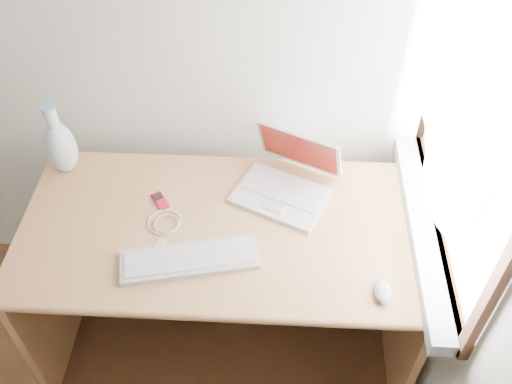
# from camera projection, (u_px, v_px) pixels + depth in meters

# --- Properties ---
(window) EXTENTS (0.11, 0.99, 1.10)m
(window) POSITION_uv_depth(u_px,v_px,m) (467.00, 119.00, 1.65)
(window) COLOR white
(window) RESTS_ON right_wall
(desk) EXTENTS (1.45, 0.73, 0.77)m
(desk) POSITION_uv_depth(u_px,v_px,m) (227.00, 245.00, 2.26)
(desk) COLOR tan
(desk) RESTS_ON floor
(laptop) EXTENTS (0.40, 0.40, 0.23)m
(laptop) POSITION_uv_depth(u_px,v_px,m) (281.00, 179.00, 2.13)
(laptop) COLOR white
(laptop) RESTS_ON desk
(external_keyboard) EXTENTS (0.48, 0.23, 0.02)m
(external_keyboard) POSITION_uv_depth(u_px,v_px,m) (189.00, 259.00, 1.92)
(external_keyboard) COLOR silver
(external_keyboard) RESTS_ON desk
(mouse) EXTENTS (0.06, 0.10, 0.03)m
(mouse) POSITION_uv_depth(u_px,v_px,m) (383.00, 291.00, 1.83)
(mouse) COLOR white
(mouse) RESTS_ON desk
(ipod) EXTENTS (0.08, 0.10, 0.01)m
(ipod) POSITION_uv_depth(u_px,v_px,m) (160.00, 201.00, 2.12)
(ipod) COLOR #B80C22
(ipod) RESTS_ON desk
(cable_coil) EXTENTS (0.13, 0.13, 0.01)m
(cable_coil) POSITION_uv_depth(u_px,v_px,m) (164.00, 222.00, 2.04)
(cable_coil) COLOR silver
(cable_coil) RESTS_ON desk
(remote) EXTENTS (0.06, 0.08, 0.01)m
(remote) POSITION_uv_depth(u_px,v_px,m) (157.00, 248.00, 1.96)
(remote) COLOR silver
(remote) RESTS_ON desk
(vase) EXTENTS (0.12, 0.12, 0.31)m
(vase) POSITION_uv_depth(u_px,v_px,m) (60.00, 145.00, 2.15)
(vase) COLOR silver
(vase) RESTS_ON desk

